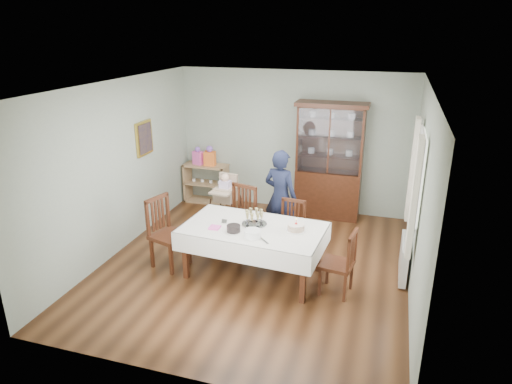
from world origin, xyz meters
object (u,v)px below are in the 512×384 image
at_px(high_chair, 226,208).
at_px(gift_bag_pink, 198,156).
at_px(birthday_cake, 296,227).
at_px(china_cabinet, 329,159).
at_px(chair_end_right, 338,275).
at_px(chair_end_left, 169,246).
at_px(chair_far_right, 289,241).
at_px(dining_table, 253,251).
at_px(chair_far_left, 238,232).
at_px(champagne_tray, 254,220).
at_px(sideboard, 206,183).
at_px(gift_bag_orange, 210,157).
at_px(woman, 280,197).

relative_size(high_chair, gift_bag_pink, 2.86).
bearing_deg(birthday_cake, china_cabinet, 88.10).
bearing_deg(birthday_cake, chair_end_right, -16.74).
bearing_deg(chair_end_left, chair_far_right, -47.94).
relative_size(dining_table, chair_far_right, 2.27).
xyz_separation_m(chair_far_left, high_chair, (-0.47, 0.71, 0.09)).
distance_m(china_cabinet, gift_bag_pink, 2.66).
distance_m(china_cabinet, chair_end_right, 2.85).
xyz_separation_m(chair_end_left, high_chair, (0.36, 1.47, 0.09)).
bearing_deg(chair_far_right, champagne_tray, -117.76).
bearing_deg(sideboard, gift_bag_orange, -10.66).
bearing_deg(champagne_tray, chair_far_right, 56.74).
distance_m(chair_end_right, gift_bag_orange, 4.04).
height_order(chair_end_left, high_chair, chair_end_left).
bearing_deg(china_cabinet, champagne_tray, -105.90).
xyz_separation_m(dining_table, chair_end_right, (1.24, -0.14, -0.11)).
xyz_separation_m(champagne_tray, gift_bag_orange, (-1.69, 2.45, 0.15)).
xyz_separation_m(chair_far_left, chair_end_right, (1.70, -0.79, -0.04)).
height_order(sideboard, high_chair, high_chair).
distance_m(chair_end_left, chair_end_right, 2.54).
bearing_deg(chair_end_left, china_cabinet, -19.91).
height_order(sideboard, chair_far_right, chair_far_right).
relative_size(chair_far_right, champagne_tray, 2.52).
xyz_separation_m(champagne_tray, gift_bag_pink, (-1.95, 2.45, 0.13)).
bearing_deg(woman, china_cabinet, -97.10).
xyz_separation_m(chair_far_right, chair_end_right, (0.86, -0.81, 0.00)).
xyz_separation_m(sideboard, chair_end_left, (0.51, -2.66, -0.08)).
distance_m(dining_table, chair_far_right, 0.78).
xyz_separation_m(champagne_tray, birthday_cake, (0.62, -0.02, -0.02)).
xyz_separation_m(dining_table, high_chair, (-0.94, 1.37, 0.03)).
relative_size(chair_far_left, gift_bag_pink, 2.91).
xyz_separation_m(china_cabinet, chair_end_left, (-1.99, -2.64, -0.80)).
bearing_deg(chair_far_left, gift_bag_pink, 144.17).
bearing_deg(birthday_cake, woman, 114.35).
bearing_deg(birthday_cake, gift_bag_pink, 136.05).
height_order(chair_end_left, chair_end_right, chair_end_left).
relative_size(dining_table, sideboard, 2.31).
bearing_deg(chair_end_left, dining_table, -68.22).
relative_size(high_chair, birthday_cake, 3.84).
bearing_deg(china_cabinet, chair_end_right, -78.33).
relative_size(chair_end_left, champagne_tray, 2.95).
bearing_deg(gift_bag_orange, chair_end_right, -42.19).
bearing_deg(chair_end_left, woman, -30.58).
height_order(chair_far_right, gift_bag_pink, gift_bag_pink).
relative_size(chair_far_left, chair_far_right, 1.17).
bearing_deg(champagne_tray, gift_bag_orange, 124.62).
bearing_deg(gift_bag_pink, china_cabinet, -0.03).
bearing_deg(birthday_cake, gift_bag_orange, 133.00).
height_order(sideboard, birthday_cake, birthday_cake).
bearing_deg(gift_bag_orange, chair_far_left, -56.56).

